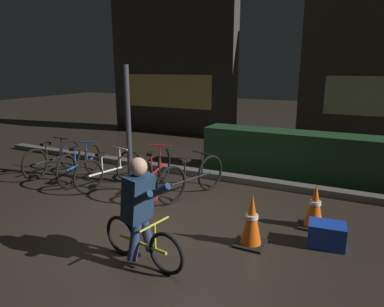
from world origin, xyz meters
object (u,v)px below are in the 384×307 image
Objects in this scene: parked_bike_center_right at (155,171)px; traffic_cone_near at (252,221)px; parked_bike_leftmost at (53,158)px; parked_bike_right_mid at (192,178)px; blue_crate at (327,235)px; cyclist at (141,211)px; parked_bike_left_mid at (80,163)px; traffic_cone_far at (315,207)px; street_post at (128,126)px; parked_bike_center_left at (110,170)px.

traffic_cone_near is (2.18, -1.19, -0.03)m from parked_bike_center_right.
traffic_cone_near is at bearing -104.72° from parked_bike_leftmost.
parked_bike_right_mid reaches higher than traffic_cone_near.
parked_bike_right_mid is at bearing -103.68° from parked_bike_center_right.
cyclist is (-1.84, -1.34, 0.48)m from blue_crate.
parked_bike_left_mid is 1.00× the size of parked_bike_right_mid.
parked_bike_left_mid is 4.72m from blue_crate.
parked_bike_left_mid is 4.46m from traffic_cone_far.
parked_bike_center_right is 2.45m from cyclist.
parked_bike_left_mid is 2.29× the size of traffic_cone_near.
street_post is at bearing -87.11° from parked_bike_left_mid.
traffic_cone_near is at bearing -117.74° from parked_bike_left_mid.
parked_bike_left_mid is 3.46m from cyclist.
traffic_cone_far is at bearing -104.62° from parked_bike_left_mid.
street_post is at bearing -18.82° from parked_bike_center_left.
cyclist reaches higher than parked_bike_left_mid.
parked_bike_center_right is (0.85, 0.24, 0.03)m from parked_bike_center_left.
cyclist is at bearing -131.72° from traffic_cone_far.
cyclist reaches higher than traffic_cone_far.
traffic_cone_near is at bearing -94.79° from parked_bike_center_left.
traffic_cone_near reaches higher than traffic_cone_far.
parked_bike_left_mid reaches higher than traffic_cone_far.
parked_bike_center_left is at bearing 146.64° from cyclist.
parked_bike_center_left is at bearing 162.60° from traffic_cone_near.
cyclist is (0.44, -2.11, 0.29)m from parked_bike_right_mid.
street_post is 1.31m from parked_bike_left_mid.
parked_bike_left_mid reaches higher than blue_crate.
parked_bike_leftmost is 3.58× the size of blue_crate.
parked_bike_center_left is 2.80m from cyclist.
traffic_cone_near is (2.82, -1.30, -0.79)m from street_post.
cyclist reaches higher than traffic_cone_near.
traffic_cone_far is 0.51× the size of cyclist.
traffic_cone_far is at bearing -93.76° from parked_bike_leftmost.
street_post reaches higher than parked_bike_leftmost.
traffic_cone_far is (3.45, -0.42, -0.81)m from street_post.
parked_bike_right_mid is at bearing -99.03° from parked_bike_left_mid.
parked_bike_center_left reaches higher than traffic_cone_near.
parked_bike_center_left is at bearing 171.92° from blue_crate.
traffic_cone_near is at bearing -131.23° from parked_bike_center_right.
parked_bike_center_right is 1.08× the size of parked_bike_right_mid.
blue_crate is at bearing -13.78° from street_post.
cyclist is at bearing -143.98° from blue_crate.
traffic_cone_far is at bearing 114.60° from blue_crate.
parked_bike_right_mid is 2.30× the size of traffic_cone_near.
blue_crate is (3.67, -0.90, -0.97)m from street_post.
cyclist reaches higher than blue_crate.
parked_bike_center_left is (1.58, -0.11, -0.01)m from parked_bike_leftmost.
parked_bike_center_right is 3.14m from blue_crate.
street_post is 0.89m from parked_bike_center_left.
street_post is 1.34× the size of parked_bike_center_right.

